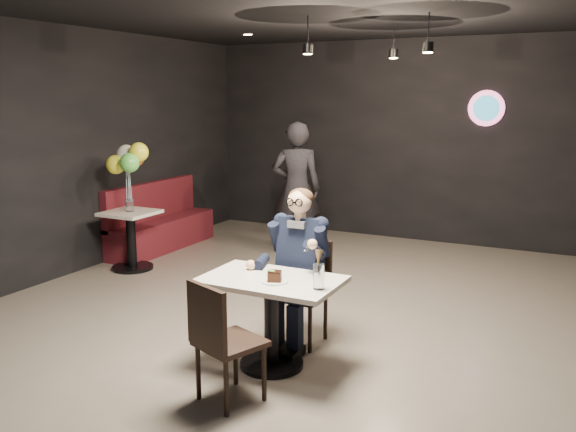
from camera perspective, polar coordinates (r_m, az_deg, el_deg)
The scene contains 17 objects.
floor at distance 5.49m, azimuth 0.81°, elevation -12.21°, with size 9.00×9.00×0.00m, color slate.
wall_sign at distance 9.11m, azimuth 18.07°, elevation 9.57°, with size 0.50×0.06×0.50m, color pink, non-canonical shape.
pendant_lights at distance 6.93m, azimuth 8.41°, elevation 16.91°, with size 1.40×1.20×0.36m, color black.
main_table at distance 5.01m, azimuth -1.55°, elevation -9.95°, with size 1.10×0.70×0.75m, color white.
chair_far at distance 5.44m, azimuth 1.19°, elevation -7.23°, with size 0.42×0.46×0.92m, color black.
chair_near at distance 4.48m, azimuth -5.41°, elevation -11.49°, with size 0.42×0.46×0.92m, color black.
seated_man at distance 5.37m, azimuth 1.20°, elevation -4.60°, with size 0.60×0.80×1.44m, color black.
dessert_plate at distance 4.79m, azimuth -1.26°, elevation -6.12°, with size 0.22×0.22×0.01m, color white.
cake_slice at distance 4.76m, azimuth -1.26°, elevation -5.68°, with size 0.10×0.08×0.07m, color black.
mint_leaf at distance 4.77m, azimuth -1.63°, elevation -5.13°, with size 0.07×0.04×0.01m, color #35842B.
sundae_glass at distance 4.60m, azimuth 2.89°, elevation -5.69°, with size 0.09×0.09×0.19m, color silver.
wafer_cone at distance 4.57m, azimuth 2.88°, elevation -3.93°, with size 0.06×0.06×0.12m, color tan.
booth_bench at distance 8.89m, azimuth -11.75°, elevation -0.03°, with size 0.48×1.92×0.96m, color #4E101D.
side_table at distance 7.97m, azimuth -14.45°, elevation -2.21°, with size 0.60×0.60×0.75m, color white.
balloon_vase at distance 7.88m, azimuth -14.61°, elevation 0.99°, with size 0.10×0.10×0.16m, color silver.
balloon_bunch at distance 7.82m, azimuth -14.77°, elevation 4.10°, with size 0.44×0.44×0.72m, color #FFFB35.
passerby at distance 8.39m, azimuth 0.79°, elevation 2.58°, with size 0.67×0.44×1.83m, color black.
Camera 1 is at (2.18, -4.54, 2.19)m, focal length 38.00 mm.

